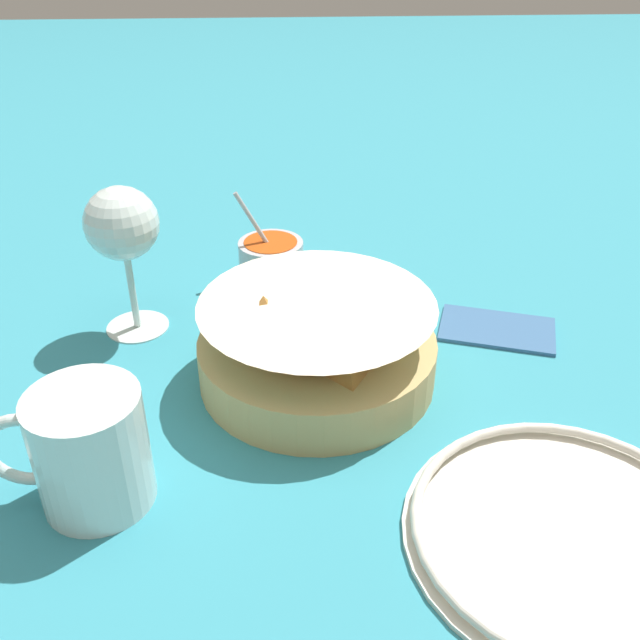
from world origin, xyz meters
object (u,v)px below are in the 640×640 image
sauce_cup (273,257)px  wine_glass (125,229)px  beer_mug (93,453)px  side_plate (574,532)px  food_basket (319,346)px

sauce_cup → wine_glass: (0.14, 0.10, 0.09)m
sauce_cup → beer_mug: 0.36m
sauce_cup → side_plate: bearing=117.6°
sauce_cup → wine_glass: size_ratio=0.69×
sauce_cup → beer_mug: size_ratio=0.88×
wine_glass → beer_mug: wine_glass is taller
food_basket → beer_mug: bearing=39.4°
food_basket → wine_glass: bearing=-28.5°
food_basket → wine_glass: size_ratio=1.41×
wine_glass → side_plate: wine_glass is taller
beer_mug → sauce_cup: bearing=-110.6°
wine_glass → beer_mug: 0.24m
sauce_cup → side_plate: (-0.21, 0.40, -0.02)m
wine_glass → side_plate: (-0.34, 0.29, -0.10)m
sauce_cup → side_plate: size_ratio=0.45×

